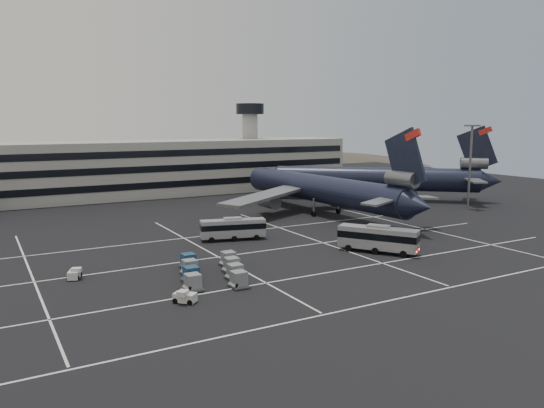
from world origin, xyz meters
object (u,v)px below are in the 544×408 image
(tug_a, at_px, (74,274))
(uld_cluster, at_px, (212,270))
(bus_far, at_px, (233,228))
(trijet_main, at_px, (322,189))
(bus_near, at_px, (378,238))

(tug_a, relative_size, uld_cluster, 0.19)
(bus_far, bearing_deg, tug_a, 125.84)
(uld_cluster, bearing_deg, trijet_main, 39.10)
(trijet_main, height_order, bus_near, trijet_main)
(tug_a, height_order, uld_cluster, uld_cluster)
(trijet_main, bearing_deg, tug_a, -159.65)
(bus_far, bearing_deg, trijet_main, -48.85)
(bus_near, bearing_deg, tug_a, 135.19)
(bus_near, relative_size, tug_a, 4.30)
(bus_far, xyz_separation_m, uld_cluster, (-11.15, -17.56, -1.07))
(trijet_main, distance_m, uld_cluster, 48.54)
(bus_near, xyz_separation_m, uld_cluster, (-26.04, 0.41, -1.29))
(bus_near, xyz_separation_m, bus_far, (-14.89, 17.96, -0.22))
(bus_far, bearing_deg, bus_near, -125.33)
(tug_a, bearing_deg, trijet_main, 44.94)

